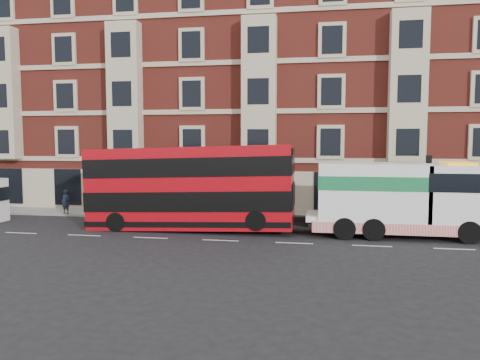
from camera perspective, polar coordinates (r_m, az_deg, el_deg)
name	(u,v)px	position (r m, az deg, el deg)	size (l,w,h in m)	color
ground	(221,240)	(25.70, -2.38, -7.37)	(120.00, 120.00, 0.00)	black
sidewalk	(243,217)	(32.92, 0.34, -4.49)	(90.00, 3.00, 0.15)	slate
victorian_terrace	(263,85)	(40.09, 2.84, 11.53)	(45.00, 12.00, 20.40)	maroon
lamp_post_west	(154,180)	(32.86, -10.41, -0.02)	(0.35, 0.15, 4.35)	black
lamp_post_east	(428,184)	(31.61, 21.94, -0.50)	(0.35, 0.15, 4.35)	black
double_decker_bus	(190,186)	(28.42, -6.13, -0.75)	(12.45, 2.86, 5.04)	#A70911
tow_truck	(397,198)	(27.76, 18.63, -2.09)	(9.97, 2.95, 4.16)	white
pedestrian	(66,202)	(35.82, -20.47, -2.51)	(0.63, 0.42, 1.74)	#17222F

